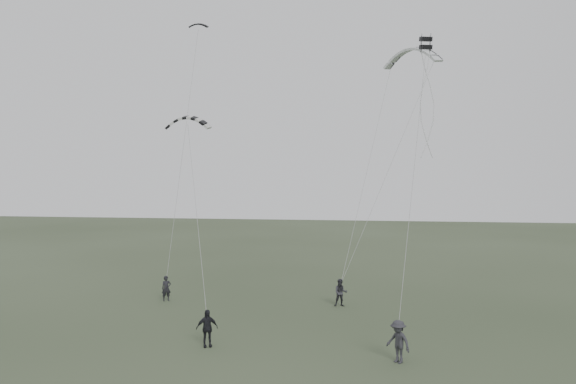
# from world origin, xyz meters

# --- Properties ---
(ground) EXTENTS (140.00, 140.00, 0.00)m
(ground) POSITION_xyz_m (0.00, 0.00, 0.00)
(ground) COLOR #2F3A25
(ground) RESTS_ON ground
(flyer_left) EXTENTS (0.70, 0.63, 1.62)m
(flyer_left) POSITION_xyz_m (-6.99, 7.10, 0.81)
(flyer_left) COLOR black
(flyer_left) RESTS_ON ground
(flyer_right) EXTENTS (0.89, 0.74, 1.69)m
(flyer_right) POSITION_xyz_m (4.24, 7.22, 0.85)
(flyer_right) COLOR #28282E
(flyer_right) RESTS_ON ground
(flyer_center) EXTENTS (1.13, 0.86, 1.78)m
(flyer_center) POSITION_xyz_m (-1.66, -1.78, 0.89)
(flyer_center) COLOR black
(flyer_center) RESTS_ON ground
(flyer_far) EXTENTS (1.36, 1.31, 1.86)m
(flyer_far) POSITION_xyz_m (7.24, -2.76, 0.93)
(flyer_far) COLOR #29292E
(flyer_far) RESTS_ON ground
(kite_dark_small) EXTENTS (1.43, 0.66, 0.58)m
(kite_dark_small) POSITION_xyz_m (-6.43, 12.46, 19.09)
(kite_dark_small) COLOR black
(kite_dark_small) RESTS_ON flyer_left
(kite_pale_large) EXTENTS (4.31, 3.50, 1.90)m
(kite_pale_large) POSITION_xyz_m (8.91, 13.72, 17.07)
(kite_pale_large) COLOR #B8BBBD
(kite_pale_large) RESTS_ON flyer_right
(kite_striped) EXTENTS (2.86, 1.11, 1.26)m
(kite_striped) POSITION_xyz_m (-5.25, 6.39, 11.71)
(kite_striped) COLOR black
(kite_striped) RESTS_ON flyer_center
(kite_box) EXTENTS (0.73, 0.81, 0.77)m
(kite_box) POSITION_xyz_m (9.00, 4.61, 15.43)
(kite_box) COLOR black
(kite_box) RESTS_ON flyer_far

